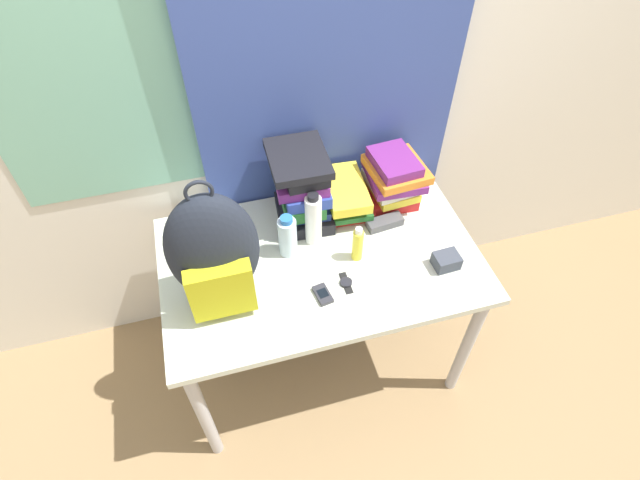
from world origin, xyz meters
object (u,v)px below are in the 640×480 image
(book_stack_left, at_px, (302,188))
(wristwatch, at_px, (346,283))
(sunglasses_case, at_px, (385,223))
(camera_pouch, at_px, (446,261))
(cell_phone, at_px, (323,294))
(sunscreen_bottle, at_px, (358,244))
(book_stack_right, at_px, (393,179))
(sports_bottle, at_px, (313,219))
(book_stack_center, at_px, (346,196))
(backpack, at_px, (214,254))
(water_bottle, at_px, (288,236))

(book_stack_left, height_order, wristwatch, book_stack_left)
(sunglasses_case, bearing_deg, camera_pouch, -60.02)
(cell_phone, bearing_deg, sunscreen_bottle, 38.48)
(book_stack_right, xyz_separation_m, sports_bottle, (-0.38, -0.14, -0.00))
(book_stack_left, height_order, book_stack_center, book_stack_left)
(sunscreen_bottle, height_order, sunglasses_case, sunscreen_bottle)
(sunglasses_case, xyz_separation_m, camera_pouch, (0.15, -0.26, 0.01))
(cell_phone, distance_m, sunglasses_case, 0.44)
(backpack, bearing_deg, sunscreen_bottle, 4.30)
(book_stack_left, relative_size, wristwatch, 3.26)
(sports_bottle, bearing_deg, cell_phone, -98.23)
(backpack, distance_m, cell_phone, 0.43)
(water_bottle, bearing_deg, backpack, -153.28)
(book_stack_center, relative_size, cell_phone, 3.05)
(wristwatch, bearing_deg, book_stack_right, 50.02)
(book_stack_center, height_order, camera_pouch, book_stack_center)
(book_stack_left, height_order, sports_bottle, book_stack_left)
(water_bottle, bearing_deg, wristwatch, -50.89)
(camera_pouch, bearing_deg, book_stack_center, 124.33)
(backpack, height_order, book_stack_left, backpack)
(sports_bottle, bearing_deg, water_bottle, -162.66)
(book_stack_left, distance_m, book_stack_center, 0.21)
(sports_bottle, bearing_deg, camera_pouch, -30.40)
(book_stack_center, height_order, water_bottle, water_bottle)
(sports_bottle, distance_m, camera_pouch, 0.53)
(book_stack_right, xyz_separation_m, water_bottle, (-0.49, -0.17, -0.03))
(book_stack_left, xyz_separation_m, sunglasses_case, (0.31, -0.14, -0.14))
(backpack, distance_m, camera_pouch, 0.87)
(sunscreen_bottle, xyz_separation_m, cell_phone, (-0.18, -0.14, -0.07))
(sunscreen_bottle, xyz_separation_m, sunglasses_case, (0.16, 0.13, -0.06))
(book_stack_left, bearing_deg, water_bottle, -120.56)
(sports_bottle, height_order, wristwatch, sports_bottle)
(camera_pouch, bearing_deg, book_stack_right, 100.38)
(book_stack_right, distance_m, sunscreen_bottle, 0.36)
(cell_phone, bearing_deg, sports_bottle, 81.77)
(book_stack_right, distance_m, water_bottle, 0.52)
(book_stack_left, relative_size, sports_bottle, 1.32)
(sports_bottle, distance_m, sunglasses_case, 0.32)
(book_stack_center, height_order, sunglasses_case, book_stack_center)
(book_stack_center, relative_size, sunscreen_bottle, 1.77)
(camera_pouch, height_order, wristwatch, camera_pouch)
(sunglasses_case, distance_m, wristwatch, 0.34)
(book_stack_left, relative_size, book_stack_right, 1.25)
(sports_bottle, relative_size, camera_pouch, 2.51)
(wristwatch, bearing_deg, sunscreen_bottle, 54.62)
(backpack, distance_m, sunscreen_bottle, 0.55)
(book_stack_right, xyz_separation_m, cell_phone, (-0.42, -0.41, -0.11))
(book_stack_center, distance_m, water_bottle, 0.34)
(water_bottle, bearing_deg, sunscreen_bottle, -21.78)
(water_bottle, height_order, cell_phone, water_bottle)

